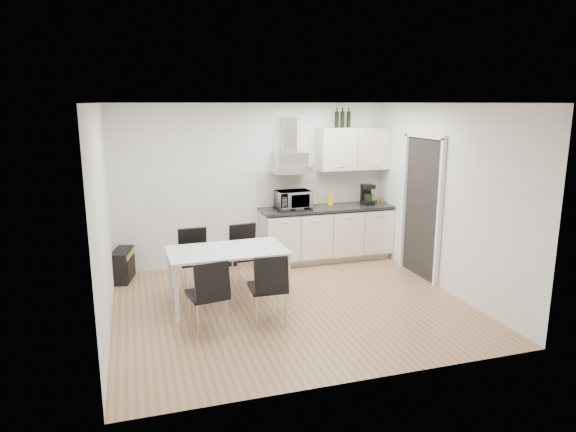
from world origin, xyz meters
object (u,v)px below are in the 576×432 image
object	(u,v)px
chair_near_left	(207,295)
kitchenette	(328,211)
dining_table	(227,255)
chair_far_right	(247,256)
chair_near_right	(268,288)
floor_speaker	(231,256)
chair_far_left	(195,261)
guitar_amp	(123,265)

from	to	relation	value
chair_near_left	kitchenette	bearing A→B (deg)	33.98
dining_table	chair_far_right	size ratio (longest dim) A/B	1.73
chair_near_right	floor_speaker	xyz separation A→B (m)	(-0.00, 2.35, -0.29)
floor_speaker	chair_near_left	bearing A→B (deg)	-106.68
chair_far_left	chair_near_right	size ratio (longest dim) A/B	1.00
kitchenette	chair_far_right	world-z (taller)	kitchenette
floor_speaker	dining_table	bearing A→B (deg)	-101.78
chair_far_left	guitar_amp	world-z (taller)	chair_far_left
chair_far_left	floor_speaker	xyz separation A→B (m)	(0.69, 1.04, -0.29)
kitchenette	chair_far_left	size ratio (longest dim) A/B	2.86
chair_near_right	floor_speaker	world-z (taller)	chair_near_right
chair_near_left	guitar_amp	xyz separation A→B (m)	(-0.95, 2.12, -0.20)
kitchenette	dining_table	xyz separation A→B (m)	(-1.97, -1.47, -0.15)
chair_far_left	guitar_amp	size ratio (longest dim) A/B	1.47
kitchenette	chair_far_left	world-z (taller)	kitchenette
chair_far_left	guitar_amp	xyz separation A→B (m)	(-0.98, 0.79, -0.20)
kitchenette	chair_near_left	distance (m)	3.24
chair_near_right	floor_speaker	distance (m)	2.37
kitchenette	dining_table	size ratio (longest dim) A/B	1.65
chair_near_left	guitar_amp	distance (m)	2.34
guitar_amp	kitchenette	bearing A→B (deg)	13.90
dining_table	floor_speaker	size ratio (longest dim) A/B	4.99
kitchenette	chair_near_right	xyz separation A→B (m)	(-1.62, -2.19, -0.39)
dining_table	guitar_amp	bearing A→B (deg)	132.54
chair_far_right	guitar_amp	xyz separation A→B (m)	(-1.73, 0.75, -0.20)
floor_speaker	kitchenette	bearing A→B (deg)	-5.67
floor_speaker	chair_far_left	bearing A→B (deg)	-123.50
kitchenette	dining_table	bearing A→B (deg)	-143.29
chair_far_left	chair_near_right	bearing A→B (deg)	116.18
chair_near_right	floor_speaker	size ratio (longest dim) A/B	2.88
dining_table	chair_far_left	distance (m)	0.73
chair_near_left	chair_far_left	bearing A→B (deg)	79.57
dining_table	chair_near_left	world-z (taller)	chair_near_left
dining_table	chair_near_left	size ratio (longest dim) A/B	1.73
kitchenette	floor_speaker	xyz separation A→B (m)	(-1.63, 0.17, -0.68)
chair_near_right	dining_table	bearing A→B (deg)	117.86
chair_far_left	floor_speaker	size ratio (longest dim) A/B	2.88
chair_far_left	chair_far_right	distance (m)	0.75
dining_table	chair_far_right	world-z (taller)	chair_far_right
kitchenette	floor_speaker	world-z (taller)	kitchenette
kitchenette	floor_speaker	distance (m)	1.77
chair_far_right	chair_near_right	xyz separation A→B (m)	(-0.05, -1.35, 0.00)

